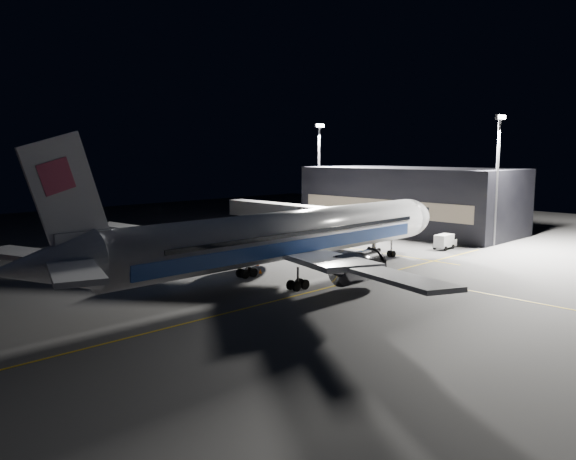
{
  "coord_description": "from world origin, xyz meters",
  "views": [
    {
      "loc": [
        -45.61,
        -46.18,
        14.82
      ],
      "look_at": [
        -0.85,
        -0.56,
        6.0
      ],
      "focal_mm": 35.0,
      "sensor_mm": 36.0,
      "label": 1
    }
  ],
  "objects_px": {
    "floodlight_mast_north": "(319,165)",
    "service_truck": "(445,241)",
    "jet_bridge": "(308,214)",
    "safety_cone_c": "(260,271)",
    "airliner": "(283,237)",
    "floodlight_mast_south": "(498,168)",
    "baggage_tug": "(152,255)",
    "safety_cone_a": "(175,271)",
    "safety_cone_b": "(258,263)"
  },
  "relations": [
    {
      "from": "floodlight_mast_north",
      "to": "service_truck",
      "type": "bearing_deg",
      "value": -103.29
    },
    {
      "from": "jet_bridge",
      "to": "safety_cone_c",
      "type": "distance_m",
      "value": 26.38
    },
    {
      "from": "airliner",
      "to": "service_truck",
      "type": "bearing_deg",
      "value": -3.42
    },
    {
      "from": "floodlight_mast_south",
      "to": "floodlight_mast_north",
      "type": "bearing_deg",
      "value": 90.0
    },
    {
      "from": "floodlight_mast_south",
      "to": "baggage_tug",
      "type": "height_order",
      "value": "floodlight_mast_south"
    },
    {
      "from": "floodlight_mast_south",
      "to": "safety_cone_a",
      "type": "xyz_separation_m",
      "value": [
        -48.0,
        18.18,
        -12.07
      ]
    },
    {
      "from": "floodlight_mast_north",
      "to": "service_truck",
      "type": "height_order",
      "value": "floodlight_mast_north"
    },
    {
      "from": "jet_bridge",
      "to": "floodlight_mast_north",
      "type": "height_order",
      "value": "floodlight_mast_north"
    },
    {
      "from": "floodlight_mast_south",
      "to": "service_truck",
      "type": "xyz_separation_m",
      "value": [
        -8.02,
        4.04,
        -11.14
      ]
    },
    {
      "from": "airliner",
      "to": "service_truck",
      "type": "distance_m",
      "value": 33.34
    },
    {
      "from": "service_truck",
      "to": "baggage_tug",
      "type": "xyz_separation_m",
      "value": [
        -37.32,
        23.97,
        -0.53
      ]
    },
    {
      "from": "airliner",
      "to": "safety_cone_c",
      "type": "height_order",
      "value": "airliner"
    },
    {
      "from": "floodlight_mast_north",
      "to": "safety_cone_c",
      "type": "height_order",
      "value": "floodlight_mast_north"
    },
    {
      "from": "safety_cone_a",
      "to": "safety_cone_c",
      "type": "xyz_separation_m",
      "value": [
        7.6,
        -7.36,
        -0.0
      ]
    },
    {
      "from": "jet_bridge",
      "to": "safety_cone_b",
      "type": "bearing_deg",
      "value": -154.25
    },
    {
      "from": "floodlight_mast_north",
      "to": "safety_cone_b",
      "type": "distance_m",
      "value": 45.7
    },
    {
      "from": "jet_bridge",
      "to": "safety_cone_c",
      "type": "bearing_deg",
      "value": -149.38
    },
    {
      "from": "safety_cone_c",
      "to": "airliner",
      "type": "bearing_deg",
      "value": -98.01
    },
    {
      "from": "airliner",
      "to": "floodlight_mast_south",
      "type": "bearing_deg",
      "value": -8.33
    },
    {
      "from": "service_truck",
      "to": "airliner",
      "type": "bearing_deg",
      "value": 172.93
    },
    {
      "from": "floodlight_mast_south",
      "to": "safety_cone_a",
      "type": "bearing_deg",
      "value": 159.26
    },
    {
      "from": "floodlight_mast_south",
      "to": "safety_cone_a",
      "type": "relative_size",
      "value": 33.92
    },
    {
      "from": "baggage_tug",
      "to": "airliner",
      "type": "bearing_deg",
      "value": -79.32
    },
    {
      "from": "baggage_tug",
      "to": "floodlight_mast_south",
      "type": "bearing_deg",
      "value": -32.01
    },
    {
      "from": "floodlight_mast_south",
      "to": "baggage_tug",
      "type": "distance_m",
      "value": 54.56
    },
    {
      "from": "safety_cone_c",
      "to": "safety_cone_a",
      "type": "bearing_deg",
      "value": 135.9
    },
    {
      "from": "baggage_tug",
      "to": "safety_cone_c",
      "type": "relative_size",
      "value": 3.46
    },
    {
      "from": "service_truck",
      "to": "safety_cone_a",
      "type": "xyz_separation_m",
      "value": [
        -39.98,
        14.14,
        -0.93
      ]
    },
    {
      "from": "floodlight_mast_south",
      "to": "baggage_tug",
      "type": "xyz_separation_m",
      "value": [
        -45.35,
        28.01,
        -11.67
      ]
    },
    {
      "from": "jet_bridge",
      "to": "floodlight_mast_north",
      "type": "distance_m",
      "value": 24.06
    },
    {
      "from": "baggage_tug",
      "to": "safety_cone_a",
      "type": "bearing_deg",
      "value": -105.41
    },
    {
      "from": "floodlight_mast_north",
      "to": "safety_cone_c",
      "type": "distance_m",
      "value": 50.17
    },
    {
      "from": "safety_cone_c",
      "to": "floodlight_mast_north",
      "type": "bearing_deg",
      "value": 33.94
    },
    {
      "from": "baggage_tug",
      "to": "safety_cone_c",
      "type": "height_order",
      "value": "baggage_tug"
    },
    {
      "from": "safety_cone_c",
      "to": "jet_bridge",
      "type": "bearing_deg",
      "value": 30.62
    },
    {
      "from": "service_truck",
      "to": "safety_cone_b",
      "type": "xyz_separation_m",
      "value": [
        -29.39,
        10.66,
        -0.94
      ]
    },
    {
      "from": "floodlight_mast_north",
      "to": "floodlight_mast_south",
      "type": "relative_size",
      "value": 1.0
    },
    {
      "from": "floodlight_mast_south",
      "to": "baggage_tug",
      "type": "bearing_deg",
      "value": 148.3
    },
    {
      "from": "safety_cone_c",
      "to": "safety_cone_b",
      "type": "bearing_deg",
      "value": 52.53
    },
    {
      "from": "floodlight_mast_south",
      "to": "safety_cone_b",
      "type": "height_order",
      "value": "floodlight_mast_south"
    },
    {
      "from": "service_truck",
      "to": "safety_cone_a",
      "type": "distance_m",
      "value": 42.41
    },
    {
      "from": "airliner",
      "to": "baggage_tug",
      "type": "relative_size",
      "value": 29.19
    },
    {
      "from": "airliner",
      "to": "floodlight_mast_south",
      "type": "height_order",
      "value": "floodlight_mast_south"
    },
    {
      "from": "floodlight_mast_north",
      "to": "safety_cone_a",
      "type": "relative_size",
      "value": 33.92
    },
    {
      "from": "floodlight_mast_north",
      "to": "safety_cone_c",
      "type": "xyz_separation_m",
      "value": [
        -40.4,
        -27.19,
        -12.07
      ]
    },
    {
      "from": "floodlight_mast_north",
      "to": "safety_cone_b",
      "type": "bearing_deg",
      "value": -148.09
    },
    {
      "from": "floodlight_mast_north",
      "to": "baggage_tug",
      "type": "height_order",
      "value": "floodlight_mast_north"
    },
    {
      "from": "floodlight_mast_south",
      "to": "safety_cone_c",
      "type": "xyz_separation_m",
      "value": [
        -40.4,
        10.81,
        -12.07
      ]
    },
    {
      "from": "floodlight_mast_south",
      "to": "safety_cone_a",
      "type": "distance_m",
      "value": 52.73
    },
    {
      "from": "baggage_tug",
      "to": "safety_cone_c",
      "type": "xyz_separation_m",
      "value": [
        4.94,
        -17.2,
        -0.4
      ]
    }
  ]
}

